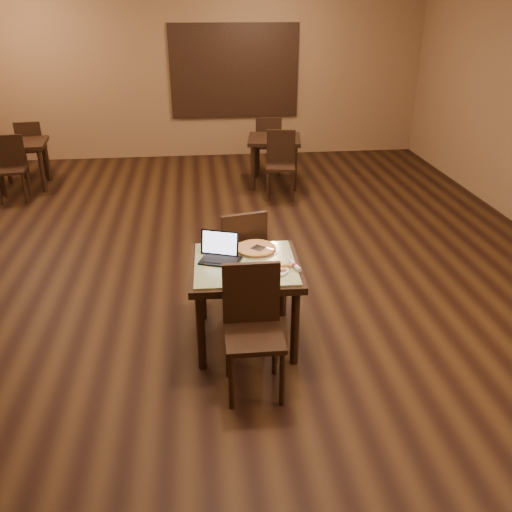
{
  "coord_description": "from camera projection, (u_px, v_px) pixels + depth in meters",
  "views": [
    {
      "loc": [
        -0.27,
        -5.37,
        2.77
      ],
      "look_at": [
        0.18,
        -1.39,
        0.85
      ],
      "focal_mm": 38.0,
      "sensor_mm": 36.0,
      "label": 1
    }
  ],
  "objects": [
    {
      "name": "chair_main_far",
      "position": [
        241.0,
        253.0,
        5.16
      ],
      "size": [
        0.52,
        0.52,
        1.0
      ],
      "rotation": [
        0.0,
        0.0,
        3.37
      ],
      "color": "black",
      "rests_on": "ground"
    },
    {
      "name": "pizza_pan",
      "position": [
        256.0,
        250.0,
        4.75
      ],
      "size": [
        0.39,
        0.39,
        0.01
      ],
      "primitive_type": "cylinder",
      "color": "silver",
      "rests_on": "tiled_table"
    },
    {
      "name": "other_table_b_chair_near",
      "position": [
        11.0,
        164.0,
        8.03
      ],
      "size": [
        0.45,
        0.45,
        0.94
      ],
      "rotation": [
        0.0,
        0.0,
        0.11
      ],
      "color": "black",
      "rests_on": "ground"
    },
    {
      "name": "other_table_b",
      "position": [
        21.0,
        150.0,
        8.49
      ],
      "size": [
        0.86,
        0.86,
        0.73
      ],
      "rotation": [
        0.0,
        0.0,
        0.11
      ],
      "color": "black",
      "rests_on": "ground"
    },
    {
      "name": "ground",
      "position": [
        226.0,
        272.0,
        6.03
      ],
      "size": [
        10.0,
        10.0,
        0.0
      ],
      "primitive_type": "plane",
      "color": "black",
      "rests_on": "ground"
    },
    {
      "name": "tiled_table",
      "position": [
        245.0,
        274.0,
        4.57
      ],
      "size": [
        0.95,
        0.95,
        0.76
      ],
      "rotation": [
        0.0,
        0.0,
        -0.03
      ],
      "color": "black",
      "rests_on": "ground"
    },
    {
      "name": "other_table_a_chair_near",
      "position": [
        281.0,
        160.0,
        8.13
      ],
      "size": [
        0.49,
        0.49,
        0.99
      ],
      "rotation": [
        0.0,
        0.0,
        -0.16
      ],
      "color": "black",
      "rests_on": "ground"
    },
    {
      "name": "laptop",
      "position": [
        220.0,
        252.0,
        4.57
      ],
      "size": [
        0.39,
        0.36,
        0.22
      ],
      "rotation": [
        0.0,
        0.0,
        -0.35
      ],
      "color": "black",
      "rests_on": "tiled_table"
    },
    {
      "name": "other_table_b_chair_far",
      "position": [
        31.0,
        146.0,
        9.02
      ],
      "size": [
        0.45,
        0.45,
        0.94
      ],
      "rotation": [
        0.0,
        0.0,
        3.25
      ],
      "color": "black",
      "rests_on": "ground"
    },
    {
      "name": "wall_back",
      "position": [
        207.0,
        74.0,
        9.87
      ],
      "size": [
        8.0,
        0.02,
        3.0
      ],
      "primitive_type": "cube",
      "color": "brown",
      "rests_on": "ground"
    },
    {
      "name": "napkin_roll",
      "position": [
        295.0,
        266.0,
        4.43
      ],
      "size": [
        0.08,
        0.18,
        0.04
      ],
      "rotation": [
        0.0,
        0.0,
        0.28
      ],
      "color": "white",
      "rests_on": "tiled_table"
    },
    {
      "name": "plate",
      "position": [
        274.0,
        270.0,
        4.38
      ],
      "size": [
        0.24,
        0.24,
        0.01
      ],
      "primitive_type": "cylinder",
      "color": "white",
      "rests_on": "tiled_table"
    },
    {
      "name": "pizza_slice",
      "position": [
        274.0,
        268.0,
        4.37
      ],
      "size": [
        0.23,
        0.23,
        0.02
      ],
      "primitive_type": null,
      "rotation": [
        0.0,
        0.0,
        0.08
      ],
      "color": "beige",
      "rests_on": "plate"
    },
    {
      "name": "spatula",
      "position": [
        258.0,
        248.0,
        4.72
      ],
      "size": [
        0.27,
        0.26,
        0.01
      ],
      "primitive_type": "cube",
      "rotation": [
        0.0,
        0.0,
        0.83
      ],
      "color": "silver",
      "rests_on": "pizza_whole"
    },
    {
      "name": "pizza_whole",
      "position": [
        256.0,
        248.0,
        4.74
      ],
      "size": [
        0.35,
        0.35,
        0.02
      ],
      "color": "beige",
      "rests_on": "pizza_pan"
    },
    {
      "name": "other_table_a_chair_far",
      "position": [
        269.0,
        142.0,
        9.16
      ],
      "size": [
        0.49,
        0.49,
        0.99
      ],
      "rotation": [
        0.0,
        0.0,
        2.99
      ],
      "color": "black",
      "rests_on": "ground"
    },
    {
      "name": "chair_main_near",
      "position": [
        253.0,
        322.0,
        4.06
      ],
      "size": [
        0.44,
        0.44,
        1.01
      ],
      "rotation": [
        0.0,
        0.0,
        -0.0
      ],
      "color": "black",
      "rests_on": "ground"
    },
    {
      "name": "other_table_a",
      "position": [
        274.0,
        146.0,
        8.61
      ],
      "size": [
        0.93,
        0.93,
        0.76
      ],
      "rotation": [
        0.0,
        0.0,
        -0.16
      ],
      "color": "black",
      "rests_on": "ground"
    },
    {
      "name": "mural",
      "position": [
        235.0,
        71.0,
        9.86
      ],
      "size": [
        2.34,
        0.05,
        1.64
      ],
      "color": "#275591",
      "rests_on": "wall_back"
    }
  ]
}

